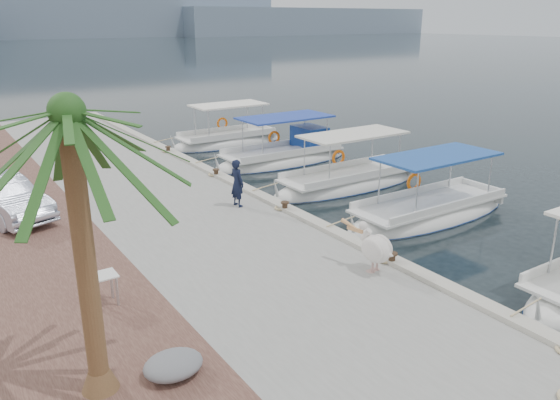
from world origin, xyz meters
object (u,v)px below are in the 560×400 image
at_px(fishing_caique_c, 348,184).
at_px(fisherman, 237,183).
at_px(fishing_caique_d, 284,159).
at_px(pelican, 375,247).
at_px(parked_car, 2,198).
at_px(date_palm, 67,115).
at_px(fishing_caique_b, 429,214).
at_px(fishing_caique_e, 227,143).

bearing_deg(fishing_caique_c, fisherman, -171.63).
xyz_separation_m(fishing_caique_d, pelican, (-5.35, -12.06, 0.95)).
bearing_deg(parked_car, pelican, -71.04).
height_order(pelican, parked_car, parked_car).
xyz_separation_m(fishing_caique_d, parked_car, (-12.60, -2.65, 1.00)).
bearing_deg(pelican, fishing_caique_c, 53.73).
distance_m(fishing_caique_c, date_palm, 15.71).
xyz_separation_m(pelican, date_palm, (-7.18, -0.86, 4.14)).
relative_size(pelican, date_palm, 0.28).
relative_size(fishing_caique_b, parked_car, 1.75).
xyz_separation_m(fishing_caique_c, date_palm, (-12.46, -8.06, 5.15)).
distance_m(fishing_caique_c, parked_car, 12.77).
bearing_deg(fisherman, date_palm, 129.07).
distance_m(fishing_caique_b, fishing_caique_e, 14.20).
bearing_deg(fishing_caique_e, parked_car, -147.96).
relative_size(fisherman, date_palm, 0.29).
relative_size(fishing_caique_c, fishing_caique_d, 1.01).
bearing_deg(date_palm, fishing_caique_c, 32.90).
bearing_deg(fishing_caique_e, fisherman, -116.45).
relative_size(fishing_caique_e, fisherman, 4.05).
height_order(pelican, date_palm, date_palm).
distance_m(pelican, date_palm, 8.34).
xyz_separation_m(fishing_caique_e, date_palm, (-12.09, -17.88, 5.15)).
xyz_separation_m(fishing_caique_c, parked_car, (-12.53, 2.21, 1.06)).
bearing_deg(fishing_caique_d, fishing_caique_b, -90.65).
xyz_separation_m(fishing_caique_d, date_palm, (-12.53, -12.92, 5.09)).
bearing_deg(fishing_caique_e, pelican, -106.08).
distance_m(fishing_caique_d, pelican, 13.23).
relative_size(fishing_caique_d, parked_car, 1.75).
bearing_deg(date_palm, fisherman, 46.80).
height_order(pelican, fisherman, fisherman).
bearing_deg(fishing_caique_b, pelican, -151.75).
bearing_deg(fishing_caique_d, pelican, -113.92).
bearing_deg(date_palm, fishing_caique_d, 45.89).
bearing_deg(parked_car, fishing_caique_e, 13.36).
xyz_separation_m(fishing_caique_c, pelican, (-5.28, -7.19, 1.01)).
height_order(fishing_caique_d, pelican, fishing_caique_d).
distance_m(fishing_caique_d, fishing_caique_e, 4.98).
bearing_deg(date_palm, fishing_caique_b, 16.51).
bearing_deg(fishing_caique_c, fishing_caique_e, 92.18).
bearing_deg(pelican, date_palm, -173.13).
bearing_deg(fishing_caique_b, date_palm, -163.49).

